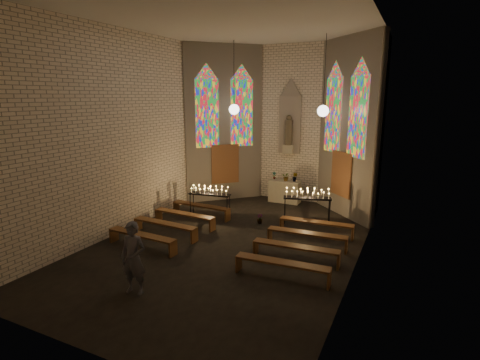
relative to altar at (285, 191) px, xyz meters
name	(u,v)px	position (x,y,z in m)	size (l,w,h in m)	color
floor	(231,243)	(0.00, -5.45, -0.50)	(12.00, 12.00, 0.00)	black
room	(269,123)	(0.00, -2.08, 3.22)	(8.22, 12.43, 7.00)	#EFDEC8
altar	(285,191)	(0.00, 0.00, 0.00)	(1.40, 0.60, 1.00)	#BAB398
flower_vase_left	(274,176)	(-0.55, 0.07, 0.68)	(0.19, 0.13, 0.35)	#4C723F
flower_vase_center	(286,177)	(0.06, -0.02, 0.70)	(0.35, 0.30, 0.39)	#4C723F
flower_vase_right	(295,177)	(0.45, 0.03, 0.71)	(0.23, 0.18, 0.41)	#4C723F
aisle_flower_pot	(260,219)	(0.12, -3.24, -0.32)	(0.21, 0.21, 0.37)	#4C723F
votive_stand_left	(210,192)	(-1.97, -3.41, 0.55)	(1.71, 0.64, 1.22)	black
votive_stand_right	(307,196)	(1.74, -2.51, 0.61)	(1.81, 0.93, 1.30)	black
pew_left_0	(201,207)	(-2.35, -3.47, -0.10)	(2.57, 0.49, 0.49)	#5A3619
pew_right_0	(316,224)	(2.35, -3.47, -0.10)	(2.57, 0.49, 0.49)	#5A3619
pew_left_1	(184,215)	(-2.35, -4.67, -0.10)	(2.57, 0.49, 0.49)	#5A3619
pew_right_1	(307,235)	(2.35, -4.67, -0.10)	(2.57, 0.49, 0.49)	#5A3619
pew_left_2	(165,225)	(-2.35, -5.87, -0.10)	(2.57, 0.49, 0.49)	#5A3619
pew_right_2	(296,248)	(2.35, -5.87, -0.10)	(2.57, 0.49, 0.49)	#5A3619
pew_left_3	(142,237)	(-2.35, -7.07, -0.10)	(2.57, 0.49, 0.49)	#5A3619
pew_right_3	(282,265)	(2.35, -7.07, -0.10)	(2.57, 0.49, 0.49)	#5A3619
visitor	(133,258)	(-0.69, -9.31, 0.41)	(0.67, 0.44, 1.83)	#4E4D58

